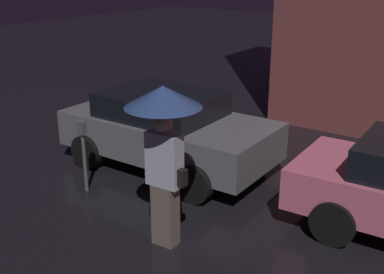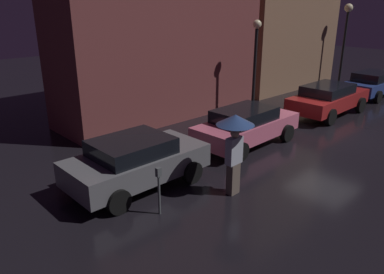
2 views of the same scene
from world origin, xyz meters
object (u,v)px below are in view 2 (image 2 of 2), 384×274
object	(u,v)px
parked_car_blue	(373,83)
pedestrian_with_umbrella	(235,135)
street_lamp_far	(346,26)
parking_meter	(159,186)
parked_car_pink	(246,125)
street_lamp_near	(255,53)
parked_car_red	(328,98)
parked_car_grey	(136,161)

from	to	relation	value
parked_car_blue	pedestrian_with_umbrella	world-z (taller)	pedestrian_with_umbrella
parked_car_blue	street_lamp_far	bearing A→B (deg)	61.41
parking_meter	parked_car_pink	bearing A→B (deg)	17.18
parking_meter	street_lamp_near	distance (m)	9.57
parked_car_red	parked_car_blue	size ratio (longest dim) A/B	1.11
parked_car_blue	street_lamp_near	bearing A→B (deg)	164.33
parked_car_grey	pedestrian_with_umbrella	world-z (taller)	pedestrian_with_umbrella
parked_car_grey	parking_meter	distance (m)	1.68
parked_car_pink	parked_car_blue	size ratio (longest dim) A/B	1.04
street_lamp_near	street_lamp_far	world-z (taller)	street_lamp_far
street_lamp_near	street_lamp_far	size ratio (longest dim) A/B	0.87
parked_car_pink	parking_meter	world-z (taller)	parked_car_pink
parked_car_grey	street_lamp_far	world-z (taller)	street_lamp_far
street_lamp_near	parked_car_grey	bearing A→B (deg)	-163.99
parked_car_grey	street_lamp_far	xyz separation A→B (m)	(17.00, 2.65, 2.75)
parked_car_red	street_lamp_far	world-z (taller)	street_lamp_far
parked_car_pink	pedestrian_with_umbrella	size ratio (longest dim) A/B	1.95
parked_car_red	street_lamp_far	xyz separation A→B (m)	(6.56, 2.73, 2.74)
street_lamp_near	parked_car_red	bearing A→B (deg)	-44.73
parked_car_red	parked_car_blue	xyz separation A→B (m)	(5.05, 0.10, -0.05)
parked_car_pink	parked_car_blue	distance (m)	10.75
parked_car_grey	parked_car_blue	distance (m)	15.49
parked_car_grey	parked_car_red	world-z (taller)	parked_car_grey
parked_car_red	pedestrian_with_umbrella	world-z (taller)	pedestrian_with_umbrella
pedestrian_with_umbrella	street_lamp_far	xyz separation A→B (m)	(15.39, 4.77, 1.85)
parked_car_grey	pedestrian_with_umbrella	size ratio (longest dim) A/B	1.78
pedestrian_with_umbrella	street_lamp_far	bearing A→B (deg)	15.42
parked_car_red	street_lamp_far	size ratio (longest dim) A/B	0.96
parking_meter	parked_car_blue	bearing A→B (deg)	5.85
parked_car_red	parking_meter	distance (m)	11.02
parked_car_pink	street_lamp_near	world-z (taller)	street_lamp_near
parked_car_red	street_lamp_near	world-z (taller)	street_lamp_near
parked_car_pink	pedestrian_with_umbrella	xyz separation A→B (m)	(-3.13, -2.12, 0.93)
parked_car_blue	parked_car_grey	bearing A→B (deg)	-178.59
parking_meter	parked_car_red	bearing A→B (deg)	7.99
pedestrian_with_umbrella	parking_meter	world-z (taller)	pedestrian_with_umbrella
parked_car_grey	parked_car_pink	distance (m)	4.74
parking_meter	street_lamp_far	world-z (taller)	street_lamp_far
pedestrian_with_umbrella	parking_meter	size ratio (longest dim) A/B	1.80
parked_car_blue	parking_meter	world-z (taller)	parked_car_blue
parked_car_grey	street_lamp_far	size ratio (longest dim) A/B	0.82
parked_car_blue	pedestrian_with_umbrella	distance (m)	14.07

